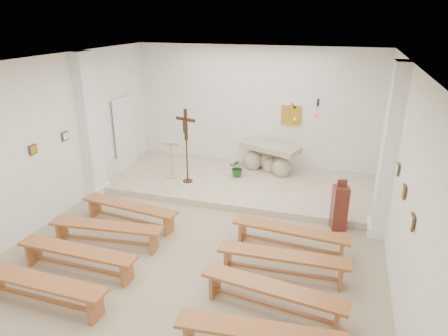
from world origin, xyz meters
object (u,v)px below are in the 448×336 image
(bench_left_second, at_px, (106,230))
(bench_right_third, at_px, (273,293))
(crucifix_stand, at_px, (186,141))
(bench_right_front, at_px, (290,234))
(bench_right_second, at_px, (283,260))
(bench_left_front, at_px, (130,210))
(bench_left_fourth, at_px, (41,286))
(lectern, at_px, (172,159))
(bench_left_third, at_px, (77,255))
(bench_right_fourth, at_px, (260,336))
(donation_pedestal, at_px, (339,207))
(altar, at_px, (269,160))

(bench_left_second, relative_size, bench_right_third, 1.00)
(crucifix_stand, distance_m, bench_right_front, 3.88)
(crucifix_stand, height_order, bench_right_second, crucifix_stand)
(crucifix_stand, relative_size, bench_left_front, 0.85)
(bench_left_front, distance_m, bench_left_fourth, 2.71)
(lectern, relative_size, bench_left_front, 0.45)
(lectern, relative_size, bench_left_third, 0.46)
(bench_right_second, relative_size, bench_right_fourth, 0.99)
(bench_left_third, relative_size, bench_right_fourth, 0.99)
(bench_left_third, xyz_separation_m, bench_left_fourth, (0.00, -0.90, 0.00))
(bench_right_front, relative_size, bench_right_third, 1.00)
(bench_left_front, relative_size, bench_left_third, 1.01)
(crucifix_stand, height_order, bench_left_fourth, crucifix_stand)
(bench_right_second, relative_size, bench_right_third, 0.99)
(donation_pedestal, height_order, bench_right_fourth, donation_pedestal)
(altar, relative_size, bench_right_third, 0.77)
(altar, xyz_separation_m, bench_left_second, (-2.30, -4.55, -0.12))
(bench_left_front, height_order, bench_left_fourth, same)
(bench_right_fourth, bearing_deg, bench_left_third, 160.09)
(bench_right_third, bearing_deg, bench_right_second, 97.53)
(bench_right_front, bearing_deg, altar, 112.37)
(bench_right_fourth, bearing_deg, bench_left_front, 136.59)
(crucifix_stand, relative_size, bench_left_second, 0.85)
(crucifix_stand, distance_m, bench_right_fourth, 5.88)
(bench_right_second, xyz_separation_m, bench_left_third, (-3.45, -0.90, 0.00))
(donation_pedestal, relative_size, bench_left_fourth, 0.50)
(bench_left_front, xyz_separation_m, bench_right_second, (3.45, -0.90, 0.00))
(lectern, xyz_separation_m, bench_left_second, (0.11, -3.35, -0.30))
(altar, relative_size, bench_left_third, 0.78)
(donation_pedestal, bearing_deg, lectern, 147.07)
(donation_pedestal, distance_m, bench_right_second, 2.21)
(bench_right_front, bearing_deg, bench_right_third, -85.02)
(bench_right_front, bearing_deg, bench_right_second, -85.02)
(donation_pedestal, distance_m, bench_left_front, 4.44)
(bench_left_fourth, bearing_deg, bench_right_front, 39.33)
(crucifix_stand, relative_size, bench_left_third, 0.86)
(crucifix_stand, xyz_separation_m, bench_right_third, (3.03, -4.06, -0.92))
(altar, relative_size, donation_pedestal, 1.56)
(bench_left_second, bearing_deg, bench_right_fourth, -33.67)
(bench_left_second, distance_m, bench_right_second, 3.45)
(altar, xyz_separation_m, bench_right_third, (1.14, -5.45, -0.12))
(bench_left_second, height_order, bench_left_fourth, same)
(crucifix_stand, relative_size, bench_right_second, 0.86)
(altar, relative_size, bench_left_second, 0.77)
(bench_left_front, bearing_deg, bench_left_second, -82.77)
(altar, relative_size, bench_right_second, 0.78)
(donation_pedestal, bearing_deg, bench_left_fourth, -154.48)
(bench_right_third, height_order, bench_left_fourth, same)
(crucifix_stand, height_order, bench_left_second, crucifix_stand)
(lectern, bearing_deg, bench_left_fourth, -97.01)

